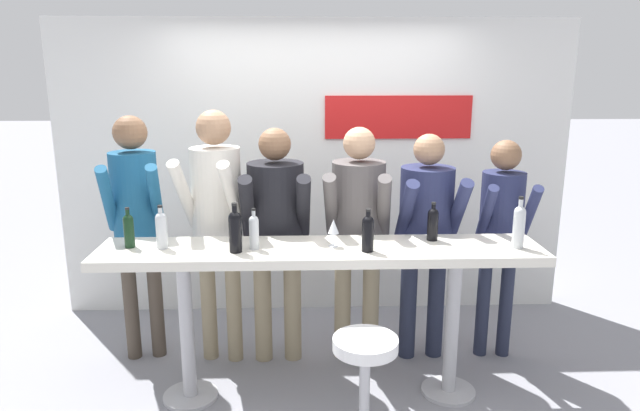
% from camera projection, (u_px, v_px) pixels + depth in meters
% --- Properties ---
extents(ground_plane, '(40.00, 40.00, 0.00)m').
position_uv_depth(ground_plane, '(320.00, 395.00, 3.82)').
color(ground_plane, gray).
extents(back_wall, '(4.39, 0.12, 2.53)m').
position_uv_depth(back_wall, '(315.00, 169.00, 4.95)').
color(back_wall, silver).
rests_on(back_wall, ground_plane).
extents(tasting_table, '(2.79, 0.51, 1.04)m').
position_uv_depth(tasting_table, '(320.00, 271.00, 3.61)').
color(tasting_table, silver).
rests_on(tasting_table, ground_plane).
extents(bar_stool, '(0.38, 0.38, 0.69)m').
position_uv_depth(bar_stool, '(365.00, 376.00, 3.18)').
color(bar_stool, '#B2B2B7').
rests_on(bar_stool, ground_plane).
extents(person_far_left, '(0.45, 0.58, 1.81)m').
position_uv_depth(person_far_left, '(136.00, 210.00, 4.06)').
color(person_far_left, '#473D33').
rests_on(person_far_left, ground_plane).
extents(person_left, '(0.48, 0.61, 1.86)m').
position_uv_depth(person_left, '(216.00, 209.00, 4.02)').
color(person_left, gray).
rests_on(person_left, ground_plane).
extents(person_center_left, '(0.48, 0.57, 1.73)m').
position_uv_depth(person_center_left, '(276.00, 222.00, 4.04)').
color(person_center_left, gray).
rests_on(person_center_left, ground_plane).
extents(person_center, '(0.50, 0.60, 1.74)m').
position_uv_depth(person_center, '(358.00, 220.00, 4.07)').
color(person_center, gray).
rests_on(person_center, ground_plane).
extents(person_center_right, '(0.47, 0.56, 1.69)m').
position_uv_depth(person_center_right, '(426.00, 224.00, 4.09)').
color(person_center_right, '#23283D').
rests_on(person_center_right, ground_plane).
extents(person_right, '(0.39, 0.51, 1.64)m').
position_uv_depth(person_right, '(501.00, 225.00, 4.11)').
color(person_right, '#23283D').
rests_on(person_right, ground_plane).
extents(wine_bottle_0, '(0.06, 0.06, 0.26)m').
position_uv_depth(wine_bottle_0, '(129.00, 229.00, 3.54)').
color(wine_bottle_0, black).
rests_on(wine_bottle_0, tasting_table).
extents(wine_bottle_1, '(0.07, 0.07, 0.25)m').
position_uv_depth(wine_bottle_1, '(433.00, 222.00, 3.69)').
color(wine_bottle_1, black).
rests_on(wine_bottle_1, tasting_table).
extents(wine_bottle_2, '(0.07, 0.07, 0.28)m').
position_uv_depth(wine_bottle_2, '(161.00, 229.00, 3.52)').
color(wine_bottle_2, '#B7BCC1').
rests_on(wine_bottle_2, tasting_table).
extents(wine_bottle_3, '(0.07, 0.07, 0.33)m').
position_uv_depth(wine_bottle_3, '(519.00, 225.00, 3.53)').
color(wine_bottle_3, '#B7BCC1').
rests_on(wine_bottle_3, tasting_table).
extents(wine_bottle_4, '(0.06, 0.06, 0.26)m').
position_uv_depth(wine_bottle_4, '(254.00, 230.00, 3.51)').
color(wine_bottle_4, '#B7BCC1').
rests_on(wine_bottle_4, tasting_table).
extents(wine_bottle_5, '(0.07, 0.07, 0.27)m').
position_uv_depth(wine_bottle_5, '(368.00, 232.00, 3.46)').
color(wine_bottle_5, black).
rests_on(wine_bottle_5, tasting_table).
extents(wine_bottle_6, '(0.08, 0.08, 0.31)m').
position_uv_depth(wine_bottle_6, '(235.00, 229.00, 3.45)').
color(wine_bottle_6, black).
rests_on(wine_bottle_6, tasting_table).
extents(wine_glass_0, '(0.07, 0.07, 0.18)m').
position_uv_depth(wine_glass_0, '(333.00, 227.00, 3.55)').
color(wine_glass_0, silver).
rests_on(wine_glass_0, tasting_table).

